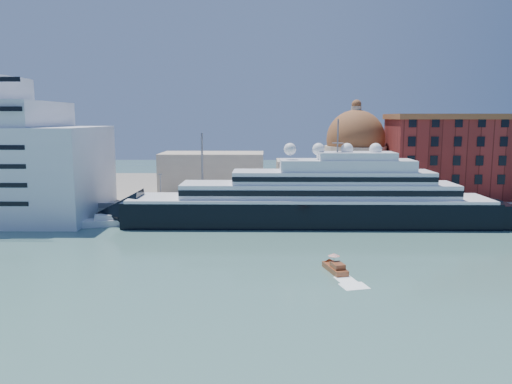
{
  "coord_description": "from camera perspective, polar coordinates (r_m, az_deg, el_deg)",
  "views": [
    {
      "loc": [
        -5.01,
        -88.88,
        24.11
      ],
      "look_at": [
        -6.56,
        18.0,
        8.22
      ],
      "focal_mm": 35.0,
      "sensor_mm": 36.0,
      "label": 1
    }
  ],
  "objects": [
    {
      "name": "lamp_posts",
      "position": [
        122.22,
        -2.77,
        1.74
      ],
      "size": [
        120.8,
        2.4,
        18.0
      ],
      "color": "slate",
      "rests_on": "quay"
    },
    {
      "name": "quay",
      "position": [
        125.09,
        3.11,
        -2.09
      ],
      "size": [
        180.0,
        10.0,
        2.5
      ],
      "primitive_type": "cube",
      "color": "gray",
      "rests_on": "ground"
    },
    {
      "name": "quay_fence",
      "position": [
        120.33,
        3.2,
        -1.61
      ],
      "size": [
        180.0,
        0.1,
        1.2
      ],
      "primitive_type": "cube",
      "color": "slate",
      "rests_on": "quay"
    },
    {
      "name": "church",
      "position": [
        147.63,
        5.26,
        3.29
      ],
      "size": [
        66.0,
        18.0,
        25.5
      ],
      "color": "beige",
      "rests_on": "land"
    },
    {
      "name": "superyacht",
      "position": [
        113.79,
        4.7,
        -1.33
      ],
      "size": [
        93.48,
        12.96,
        27.94
      ],
      "color": "black",
      "rests_on": "ground"
    },
    {
      "name": "service_barge",
      "position": [
        118.08,
        -17.78,
        -3.35
      ],
      "size": [
        12.81,
        7.04,
        2.74
      ],
      "rotation": [
        0.0,
        0.0,
        0.26
      ],
      "color": "white",
      "rests_on": "ground"
    },
    {
      "name": "land",
      "position": [
        165.58,
        2.55,
        0.42
      ],
      "size": [
        260.0,
        72.0,
        2.0
      ],
      "primitive_type": "cube",
      "color": "slate",
      "rests_on": "ground"
    },
    {
      "name": "ground",
      "position": [
        92.23,
        3.94,
        -6.72
      ],
      "size": [
        400.0,
        400.0,
        0.0
      ],
      "primitive_type": "plane",
      "color": "#3A6560",
      "rests_on": "ground"
    },
    {
      "name": "warehouse",
      "position": [
        152.33,
        22.86,
        3.91
      ],
      "size": [
        43.0,
        19.0,
        23.25
      ],
      "color": "maroon",
      "rests_on": "land"
    },
    {
      "name": "water_taxi",
      "position": [
        80.72,
        9.06,
        -8.5
      ],
      "size": [
        3.55,
        6.56,
        2.96
      ],
      "rotation": [
        0.0,
        0.0,
        0.25
      ],
      "color": "maroon",
      "rests_on": "ground"
    }
  ]
}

